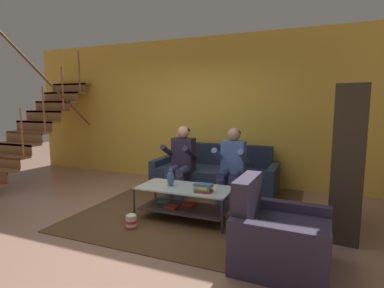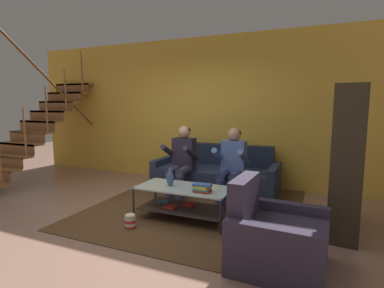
% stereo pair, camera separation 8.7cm
% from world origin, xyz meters
% --- Properties ---
extents(ground, '(16.80, 16.80, 0.00)m').
position_xyz_m(ground, '(0.00, 0.00, 0.00)').
color(ground, '#9C7361').
extents(back_partition, '(8.40, 0.12, 2.90)m').
position_xyz_m(back_partition, '(0.00, 2.46, 1.45)').
color(back_partition, gold).
rests_on(back_partition, ground).
extents(staircase_run, '(1.00, 2.53, 2.98)m').
position_xyz_m(staircase_run, '(-3.21, 1.15, 1.15)').
color(staircase_run, '#9A6236').
rests_on(staircase_run, ground).
extents(couch, '(2.22, 0.91, 0.83)m').
position_xyz_m(couch, '(0.48, 1.84, 0.28)').
color(couch, '#26314B').
rests_on(couch, ground).
extents(person_seated_left, '(0.50, 0.58, 1.21)m').
position_xyz_m(person_seated_left, '(0.03, 1.31, 0.66)').
color(person_seated_left, '#3B3B5A').
rests_on(person_seated_left, ground).
extents(person_seated_right, '(0.50, 0.58, 1.20)m').
position_xyz_m(person_seated_right, '(0.93, 1.31, 0.66)').
color(person_seated_right, navy).
rests_on(person_seated_right, ground).
extents(coffee_table, '(1.28, 0.61, 0.45)m').
position_xyz_m(coffee_table, '(0.51, 0.36, 0.30)').
color(coffee_table, '#AEC5C3').
rests_on(coffee_table, ground).
extents(area_rug, '(3.00, 3.44, 0.01)m').
position_xyz_m(area_rug, '(0.50, 0.97, 0.01)').
color(area_rug, brown).
rests_on(area_rug, ground).
extents(vase, '(0.10, 0.10, 0.24)m').
position_xyz_m(vase, '(0.31, 0.35, 0.56)').
color(vase, '#3C5A90').
rests_on(vase, coffee_table).
extents(book_stack, '(0.24, 0.20, 0.11)m').
position_xyz_m(book_stack, '(0.83, 0.25, 0.50)').
color(book_stack, red).
rests_on(book_stack, coffee_table).
extents(bookshelf, '(0.44, 1.16, 1.80)m').
position_xyz_m(bookshelf, '(2.58, 0.90, 0.75)').
color(bookshelf, '#342B1E').
rests_on(bookshelf, ground).
extents(armchair, '(0.91, 0.87, 0.86)m').
position_xyz_m(armchair, '(1.85, -0.40, 0.28)').
color(armchair, '#362D43').
rests_on(armchair, ground).
extents(popcorn_tub, '(0.14, 0.14, 0.20)m').
position_xyz_m(popcorn_tub, '(0.02, -0.21, 0.10)').
color(popcorn_tub, red).
rests_on(popcorn_tub, ground).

